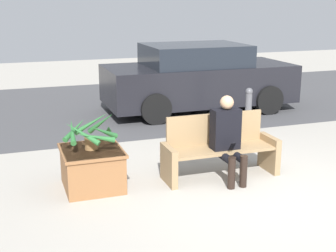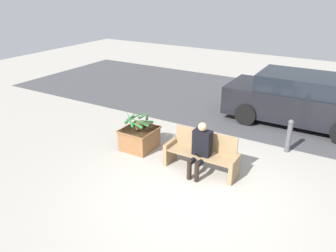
{
  "view_description": "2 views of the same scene",
  "coord_description": "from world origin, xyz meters",
  "px_view_note": "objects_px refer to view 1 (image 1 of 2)",
  "views": [
    {
      "loc": [
        -3.08,
        -4.82,
        2.5
      ],
      "look_at": [
        -1.07,
        0.97,
        0.82
      ],
      "focal_mm": 50.0,
      "sensor_mm": 36.0,
      "label": 1
    },
    {
      "loc": [
        2.38,
        -4.98,
        3.9
      ],
      "look_at": [
        -1.23,
        1.11,
        0.82
      ],
      "focal_mm": 35.0,
      "sensor_mm": 36.0,
      "label": 2
    }
  ],
  "objects_px": {
    "bench": "(219,148)",
    "bollard_post": "(248,109)",
    "parked_car": "(198,78)",
    "planter_box": "(92,167)",
    "potted_plant": "(91,132)",
    "person_seated": "(228,135)"
  },
  "relations": [
    {
      "from": "bench",
      "to": "parked_car",
      "type": "bearing_deg",
      "value": 71.68
    },
    {
      "from": "parked_car",
      "to": "planter_box",
      "type": "bearing_deg",
      "value": -129.48
    },
    {
      "from": "potted_plant",
      "to": "parked_car",
      "type": "bearing_deg",
      "value": 50.66
    },
    {
      "from": "bench",
      "to": "potted_plant",
      "type": "height_order",
      "value": "potted_plant"
    },
    {
      "from": "person_seated",
      "to": "planter_box",
      "type": "relative_size",
      "value": 1.4
    },
    {
      "from": "potted_plant",
      "to": "bollard_post",
      "type": "distance_m",
      "value": 3.76
    },
    {
      "from": "planter_box",
      "to": "bollard_post",
      "type": "xyz_separation_m",
      "value": [
        3.32,
        1.74,
        0.17
      ]
    },
    {
      "from": "bench",
      "to": "parked_car",
      "type": "xyz_separation_m",
      "value": [
        1.3,
        3.94,
        0.34
      ]
    },
    {
      "from": "potted_plant",
      "to": "parked_car",
      "type": "distance_m",
      "value": 4.93
    },
    {
      "from": "planter_box",
      "to": "bollard_post",
      "type": "bearing_deg",
      "value": 27.7
    },
    {
      "from": "planter_box",
      "to": "parked_car",
      "type": "xyz_separation_m",
      "value": [
        3.13,
        3.8,
        0.46
      ]
    },
    {
      "from": "person_seated",
      "to": "potted_plant",
      "type": "bearing_deg",
      "value": 170.57
    },
    {
      "from": "person_seated",
      "to": "potted_plant",
      "type": "xyz_separation_m",
      "value": [
        -1.86,
        0.31,
        0.14
      ]
    },
    {
      "from": "bench",
      "to": "potted_plant",
      "type": "bearing_deg",
      "value": 175.96
    },
    {
      "from": "person_seated",
      "to": "parked_car",
      "type": "height_order",
      "value": "parked_car"
    },
    {
      "from": "potted_plant",
      "to": "bench",
      "type": "bearing_deg",
      "value": -4.04
    },
    {
      "from": "planter_box",
      "to": "bench",
      "type": "bearing_deg",
      "value": -4.5
    },
    {
      "from": "person_seated",
      "to": "parked_car",
      "type": "relative_size",
      "value": 0.28
    },
    {
      "from": "bollard_post",
      "to": "potted_plant",
      "type": "bearing_deg",
      "value": -152.08
    },
    {
      "from": "bench",
      "to": "bollard_post",
      "type": "relative_size",
      "value": 1.92
    },
    {
      "from": "bench",
      "to": "planter_box",
      "type": "height_order",
      "value": "bench"
    },
    {
      "from": "planter_box",
      "to": "bollard_post",
      "type": "relative_size",
      "value": 0.99
    }
  ]
}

